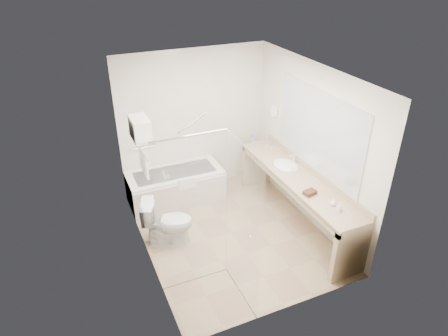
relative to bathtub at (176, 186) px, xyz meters
name	(u,v)px	position (x,y,z in m)	size (l,w,h in m)	color
floor	(232,233)	(0.50, -1.24, -0.28)	(3.20, 3.20, 0.00)	tan
ceiling	(234,74)	(0.50, -1.24, 2.22)	(2.60, 3.20, 0.10)	silver
wall_back	(194,122)	(0.50, 0.36, 0.97)	(2.60, 0.10, 2.50)	silver
wall_front	(294,226)	(0.50, -2.84, 0.97)	(2.60, 0.10, 2.50)	silver
wall_left	(141,181)	(-0.80, -1.24, 0.97)	(0.10, 3.20, 2.50)	silver
wall_right	(310,146)	(1.80, -1.24, 0.97)	(0.10, 3.20, 2.50)	silver
bathtub	(176,186)	(0.00, 0.00, 0.00)	(1.60, 0.73, 0.59)	white
grab_bar_short	(142,148)	(-0.45, 0.32, 0.67)	(0.03, 0.03, 0.40)	silver
grab_bar_long	(192,123)	(0.45, 0.32, 0.97)	(0.03, 0.03, 0.60)	silver
shower_enclosure	(217,220)	(-0.13, -2.16, 0.79)	(0.96, 0.91, 2.11)	silver
towel_shelf	(141,133)	(-0.67, -0.89, 1.48)	(0.24, 0.55, 0.81)	silver
vanity_counter	(297,188)	(1.52, -1.39, 0.36)	(0.55, 2.70, 0.95)	tan
sink	(286,166)	(1.55, -0.99, 0.54)	(0.40, 0.52, 0.14)	white
faucet	(294,159)	(1.70, -0.99, 0.65)	(0.03, 0.03, 0.14)	silver
mirror	(318,131)	(1.79, -1.39, 1.27)	(0.02, 2.00, 1.20)	#B4B9C1
hairdryer_unit	(274,111)	(1.75, -0.19, 1.17)	(0.08, 0.10, 0.18)	white
toilet	(168,222)	(-0.45, -1.06, 0.08)	(0.41, 0.73, 0.72)	white
amenity_basket	(310,193)	(1.40, -1.87, 0.60)	(0.18, 0.12, 0.06)	#48291A
soap_bottle_a	(339,209)	(1.52, -2.36, 0.60)	(0.06, 0.13, 0.06)	white
soap_bottle_b	(333,203)	(1.54, -2.22, 0.61)	(0.08, 0.10, 0.08)	white
water_bottle_left	(271,149)	(1.54, -0.55, 0.65)	(0.05, 0.05, 0.17)	silver
water_bottle_mid	(253,140)	(1.39, -0.14, 0.66)	(0.06, 0.06, 0.19)	silver
water_bottle_right	(254,143)	(1.38, -0.22, 0.65)	(0.05, 0.05, 0.18)	silver
drinking_glass_near	(266,148)	(1.51, -0.41, 0.61)	(0.06, 0.06, 0.08)	silver
drinking_glass_far	(293,169)	(1.53, -1.22, 0.62)	(0.07, 0.07, 0.09)	silver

